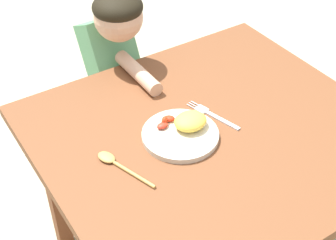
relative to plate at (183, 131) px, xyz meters
The scene contains 5 objects.
dining_table 0.14m from the plate, 19.30° to the right, with size 1.03×0.94×0.68m.
plate is the anchor object (origin of this frame).
fork 0.13m from the plate, 10.33° to the left, with size 0.07×0.20×0.01m.
spoon 0.23m from the plate, behind, with size 0.09×0.21×0.01m.
person 0.56m from the plate, 86.05° to the left, with size 0.17×0.47×0.95m.
Camera 1 is at (-0.73, -0.89, 1.67)m, focal length 52.83 mm.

